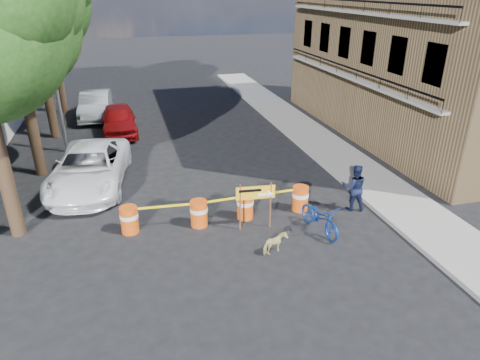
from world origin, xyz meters
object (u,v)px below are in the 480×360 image
barrel_far_left (129,219)px  barrel_far_right (300,198)px  barrel_mid_left (199,213)px  detour_sign (260,196)px  dog (275,244)px  sedan_red (119,120)px  sedan_silver (96,105)px  suv_white (90,168)px  bicycle (321,204)px  pedestrian (354,188)px  barrel_mid_right (245,205)px

barrel_far_left → barrel_far_right: bearing=-0.3°
barrel_far_left → barrel_mid_left: bearing=-4.3°
detour_sign → dog: size_ratio=2.14×
barrel_far_right → sedan_red: (-6.03, 10.64, 0.28)m
sedan_silver → barrel_far_right: bearing=-59.9°
barrel_mid_left → suv_white: (-3.57, 4.13, 0.32)m
dog → detour_sign: bearing=-21.8°
barrel_mid_left → detour_sign: 2.12m
barrel_mid_left → bicycle: bearing=-20.5°
barrel_mid_left → pedestrian: (5.47, -0.30, 0.38)m
detour_sign → bicycle: (1.81, -0.68, -0.20)m
barrel_mid_right → pedestrian: pedestrian is taller
pedestrian → dog: 4.09m
detour_sign → suv_white: size_ratio=0.28×
dog → sedan_red: size_ratio=0.17×
bicycle → barrel_far_right: bearing=80.4°
barrel_far_left → barrel_far_right: (5.86, -0.03, 0.00)m
pedestrian → sedan_silver: pedestrian is taller
pedestrian → bicycle: bicycle is taller
barrel_mid_left → barrel_mid_right: size_ratio=1.00×
barrel_mid_left → sedan_red: size_ratio=0.20×
suv_white → sedan_silver: (-0.12, 10.16, -0.01)m
barrel_far_left → pedestrian: bearing=-3.5°
barrel_mid_right → detour_sign: bearing=-71.6°
barrel_mid_right → bicycle: 2.59m
detour_sign → sedan_silver: bearing=115.8°
barrel_mid_left → sedan_silver: (-3.69, 14.29, 0.31)m
suv_white → sedan_red: bearing=87.8°
barrel_far_right → barrel_mid_left: bearing=-177.8°
sedan_silver → sedan_red: bearing=-67.0°
barrel_mid_left → detour_sign: size_ratio=0.55×
barrel_mid_right → sedan_red: 11.42m
barrel_mid_right → pedestrian: 3.90m
pedestrian → suv_white: bearing=-10.2°
barrel_mid_right → bicycle: size_ratio=0.46×
detour_sign → bicycle: bearing=-15.2°
dog → barrel_mid_left: bearing=18.6°
barrel_far_left → bicycle: 6.13m
barrel_far_left → pedestrian: (7.69, -0.47, 0.38)m
bicycle → suv_white: (-7.25, 5.51, -0.18)m
pedestrian → barrel_mid_left: bearing=12.8°
sedan_red → bicycle: bearing=-65.0°
bicycle → suv_white: size_ratio=0.34×
barrel_far_right → suv_white: 8.24m
bicycle → dog: 2.08m
barrel_mid_right → suv_white: 6.57m
dog → barrel_mid_right: bearing=-15.3°
barrel_far_right → bicycle: size_ratio=0.46×
barrel_far_right → sedan_silver: bearing=117.4°
barrel_far_right → dog: (-1.76, -2.33, -0.15)m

